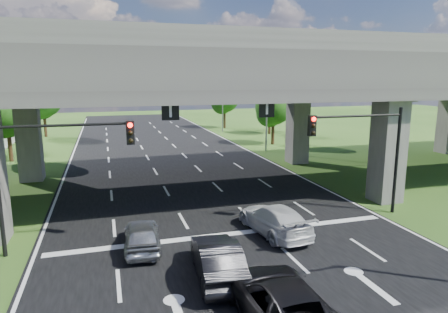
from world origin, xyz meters
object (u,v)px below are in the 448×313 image
streetlight_beyond (220,90)px  car_silver (142,235)px  car_white (274,219)px  streetlight_far (263,95)px  car_trailing (282,302)px  signal_right (365,142)px  signal_left (51,159)px  car_dark (217,259)px

streetlight_beyond → car_silver: size_ratio=2.55×
streetlight_beyond → car_white: size_ratio=2.04×
streetlight_far → car_trailing: (-10.73, -27.94, -5.07)m
streetlight_far → streetlight_beyond: same height
signal_right → car_silver: bearing=-175.5°
signal_right → car_white: 6.68m
signal_left → streetlight_far: streetlight_far is taller
car_silver → signal_left: bearing=-10.4°
streetlight_beyond → streetlight_far: bearing=-90.0°
signal_left → streetlight_far: 26.95m
signal_right → car_silver: (-12.06, -0.94, -3.49)m
car_silver → car_dark: size_ratio=0.86×
car_white → car_trailing: bearing=61.4°
car_white → car_trailing: size_ratio=0.91×
car_trailing → signal_left: bearing=-47.7°
car_dark → car_white: (3.91, 3.48, -0.04)m
streetlight_far → car_white: (-7.92, -21.00, -5.11)m
car_silver → car_white: bearing=-175.7°
signal_right → signal_left: same height
signal_left → car_white: size_ratio=1.23×
signal_left → car_silver: (3.59, -0.94, -3.49)m
signal_right → signal_left: bearing=180.0°
car_dark → car_trailing: (1.09, -3.46, 0.00)m
car_silver → car_trailing: (3.60, -6.94, 0.08)m
streetlight_beyond → car_dark: streetlight_beyond is taller
streetlight_beyond → car_trailing: streetlight_beyond is taller
signal_right → car_dark: 11.06m
signal_right → car_silver: size_ratio=1.53×
car_silver → car_white: 6.41m
car_silver → car_white: size_ratio=0.80×
signal_right → car_white: (-5.64, -0.94, -3.45)m
signal_right → streetlight_far: bearing=83.5°
streetlight_beyond → car_silver: bearing=-111.2°
signal_right → streetlight_beyond: (2.27, 36.06, 1.66)m
car_white → signal_right: bearing=-177.1°
car_silver → car_dark: car_dark is taller
car_dark → signal_left: bearing=-30.4°
streetlight_far → car_silver: (-14.33, -21.00, -5.15)m
streetlight_beyond → car_silver: streetlight_beyond is taller
streetlight_far → car_dark: size_ratio=2.20×
streetlight_far → car_trailing: size_ratio=1.85×
signal_left → car_white: (10.01, -0.94, -3.45)m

